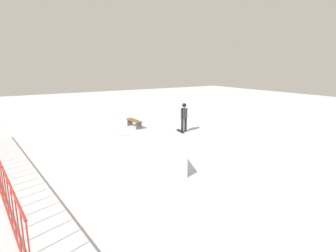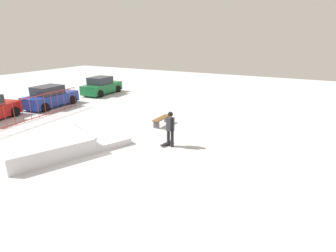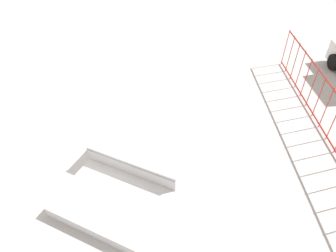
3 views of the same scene
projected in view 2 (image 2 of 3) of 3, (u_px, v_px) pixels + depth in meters
name	position (u px, v px, depth m)	size (l,w,h in m)	color
ground_plane	(86.00, 151.00, 12.57)	(60.00, 60.00, 0.00)	silver
skate_ramp	(58.00, 145.00, 12.38)	(5.98, 4.46, 0.74)	silver
skater	(170.00, 126.00, 12.80)	(0.40, 0.44, 1.73)	black
skateboard	(167.00, 143.00, 13.24)	(0.82, 0.37, 0.09)	black
perimeter_fence	(0.00, 117.00, 15.25)	(12.01, 1.06, 1.50)	#B22D23
park_bench	(162.00, 120.00, 16.14)	(1.60, 0.41, 0.48)	brown
parked_car_blue	(50.00, 97.00, 20.42)	(4.20, 2.13, 1.60)	#1E3899
parked_car_green	(102.00, 86.00, 25.06)	(4.21, 2.15, 1.60)	#196B33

